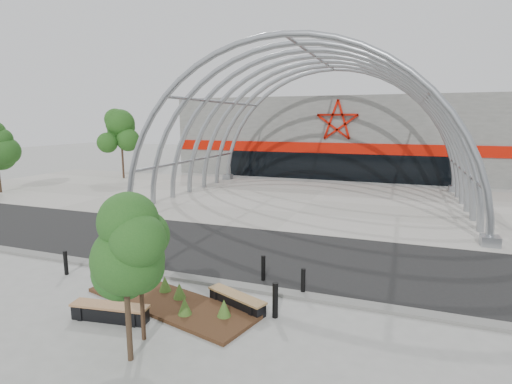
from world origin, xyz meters
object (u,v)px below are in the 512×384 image
bollard_2 (263,268)px  street_tree_0 (139,245)px  bench_1 (237,301)px  bench_0 (110,313)px  street_tree_1 (124,245)px

bollard_2 → street_tree_0: bearing=-109.2°
bench_1 → bollard_2: bearing=88.4°
street_tree_0 → bollard_2: size_ratio=3.82×
street_tree_0 → bench_0: size_ratio=1.53×
street_tree_0 → street_tree_1: (0.26, -0.89, 0.31)m
street_tree_0 → bollard_2: street_tree_0 is taller
bench_1 → bollard_2: 2.32m
street_tree_0 → street_tree_1: 0.97m
street_tree_0 → bench_0: 2.87m
street_tree_1 → bollard_2: street_tree_1 is taller
street_tree_0 → bench_1: 3.81m
bench_1 → bench_0: bearing=-147.8°
bench_1 → bollard_2: (0.06, 2.30, 0.26)m
street_tree_1 → bollard_2: 6.36m
street_tree_0 → bench_1: size_ratio=1.68×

